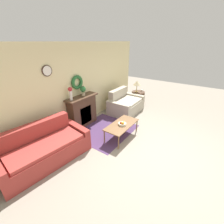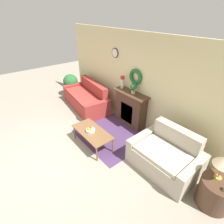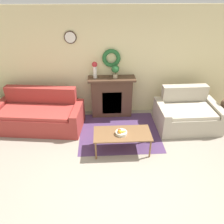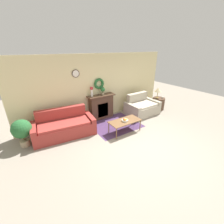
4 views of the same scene
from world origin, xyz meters
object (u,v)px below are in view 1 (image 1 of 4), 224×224
object	(u,v)px
side_table_by_loveseat	(138,98)
potted_plant_on_mantel	(83,90)
fireplace	(83,111)
loveseat_right	(125,104)
couch_left	(45,149)
mug	(142,91)
table_lamp	(137,83)
coffee_table	(122,125)
fruit_bowl	(122,124)
vase_on_mantel_left	(70,93)

from	to	relation	value
side_table_by_loveseat	potted_plant_on_mantel	bearing A→B (deg)	166.92
fireplace	loveseat_right	xyz separation A→B (m)	(1.81, -0.64, -0.21)
couch_left	mug	xyz separation A→B (m)	(4.85, -0.29, 0.30)
table_lamp	potted_plant_on_mantel	size ratio (longest dim) A/B	1.63
side_table_by_loveseat	mug	world-z (taller)	mug
couch_left	coffee_table	distance (m)	2.18
loveseat_right	potted_plant_on_mantel	world-z (taller)	potted_plant_on_mantel
loveseat_right	fruit_bowl	xyz separation A→B (m)	(-1.70, -0.89, 0.17)
couch_left	table_lamp	xyz separation A→B (m)	(4.64, -0.12, 0.67)
potted_plant_on_mantel	fruit_bowl	bearing A→B (deg)	-89.32
couch_left	side_table_by_loveseat	distance (m)	4.72
couch_left	loveseat_right	xyz separation A→B (m)	(3.60, -0.15, 0.00)
table_lamp	mug	bearing A→B (deg)	-38.16
coffee_table	mug	xyz separation A→B (m)	(2.92, 0.72, 0.22)
couch_left	coffee_table	world-z (taller)	couch_left
fruit_bowl	mug	bearing A→B (deg)	14.42
mug	vase_on_mantel_left	size ratio (longest dim) A/B	0.21
table_lamp	vase_on_mantel_left	world-z (taller)	vase_on_mantel_left
couch_left	coffee_table	bearing A→B (deg)	-20.66
couch_left	potted_plant_on_mantel	distance (m)	2.16
couch_left	fruit_bowl	bearing A→B (deg)	-21.89
fireplace	couch_left	world-z (taller)	fireplace
fruit_bowl	table_lamp	world-z (taller)	table_lamp
coffee_table	fruit_bowl	bearing A→B (deg)	-131.49
fireplace	vase_on_mantel_left	bearing A→B (deg)	179.22
fruit_bowl	side_table_by_loveseat	distance (m)	2.95
couch_left	side_table_by_loveseat	size ratio (longest dim) A/B	3.64
fruit_bowl	potted_plant_on_mantel	world-z (taller)	potted_plant_on_mantel
couch_left	mug	size ratio (longest dim) A/B	25.32
couch_left	potted_plant_on_mantel	size ratio (longest dim) A/B	6.82
fireplace	fruit_bowl	world-z (taller)	fireplace
coffee_table	mug	bearing A→B (deg)	13.90
side_table_by_loveseat	table_lamp	distance (m)	0.71
coffee_table	side_table_by_loveseat	xyz separation A→B (m)	(2.78, 0.83, -0.11)
fireplace	table_lamp	distance (m)	2.95
fireplace	vase_on_mantel_left	xyz separation A→B (m)	(-0.41, 0.01, 0.76)
side_table_by_loveseat	potted_plant_on_mantel	xyz separation A→B (m)	(-2.83, 0.66, 0.97)
coffee_table	mug	distance (m)	3.01
potted_plant_on_mantel	coffee_table	bearing A→B (deg)	-88.07
vase_on_mantel_left	coffee_table	bearing A→B (deg)	-69.95
vase_on_mantel_left	potted_plant_on_mantel	distance (m)	0.50
mug	vase_on_mantel_left	distance (m)	3.62
side_table_by_loveseat	fireplace	bearing A→B (deg)	167.04
table_lamp	coffee_table	bearing A→B (deg)	-161.87
vase_on_mantel_left	mug	bearing A→B (deg)	-12.73
fireplace	side_table_by_loveseat	world-z (taller)	fireplace
fireplace	coffee_table	world-z (taller)	fireplace
loveseat_right	fruit_bowl	distance (m)	1.93
couch_left	table_lamp	world-z (taller)	table_lamp
table_lamp	mug	world-z (taller)	table_lamp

